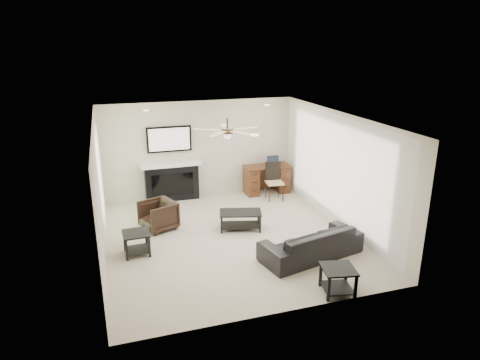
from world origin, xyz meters
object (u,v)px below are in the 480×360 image
(fireplace_unit, at_px, (171,164))
(coffee_table, at_px, (240,220))
(armchair, at_px, (158,215))
(desk, at_px, (267,179))
(sofa, at_px, (311,242))

(fireplace_unit, bearing_deg, coffee_table, -63.50)
(armchair, height_order, coffee_table, armchair)
(fireplace_unit, xyz_separation_m, desk, (2.52, -0.21, -0.57))
(armchair, bearing_deg, coffee_table, 50.74)
(sofa, height_order, armchair, armchair)
(coffee_table, bearing_deg, desk, 70.80)
(desk, bearing_deg, fireplace_unit, 175.24)
(coffee_table, relative_size, fireplace_unit, 0.47)
(armchair, height_order, desk, desk)
(armchair, xyz_separation_m, fireplace_unit, (0.58, 1.70, 0.64))
(sofa, relative_size, desk, 1.63)
(coffee_table, xyz_separation_m, fireplace_unit, (-1.12, 2.25, 0.75))
(sofa, distance_m, coffee_table, 1.84)
(sofa, bearing_deg, armchair, -52.35)
(coffee_table, bearing_deg, fireplace_unit, 131.65)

